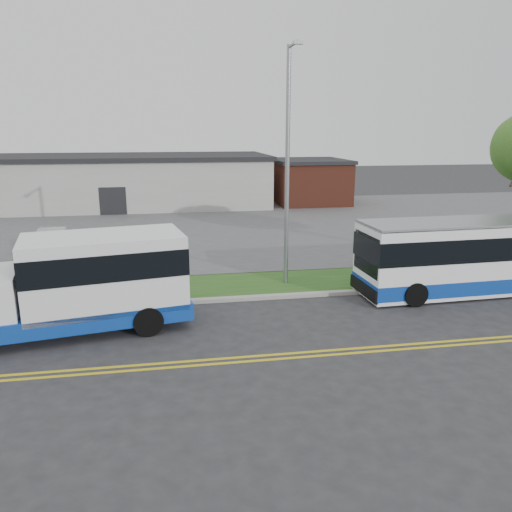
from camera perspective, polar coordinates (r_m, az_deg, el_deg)
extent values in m
plane|color=#28282B|center=(18.34, -3.80, -6.34)|extent=(140.00, 140.00, 0.00)
cube|color=gold|center=(14.82, -2.16, -11.52)|extent=(70.00, 0.12, 0.01)
cube|color=gold|center=(14.55, -2.00, -12.02)|extent=(70.00, 0.12, 0.01)
cube|color=#9E9B93|center=(19.34, -4.16, -5.00)|extent=(80.00, 0.30, 0.15)
cube|color=#234818|center=(21.05, -4.66, -3.47)|extent=(80.00, 3.30, 0.10)
cube|color=#4C4C4F|center=(34.72, -6.84, 3.56)|extent=(80.00, 25.00, 0.10)
cube|color=#9E9E99|center=(44.51, -15.47, 8.04)|extent=(25.00, 10.00, 4.00)
cube|color=black|center=(44.34, -15.66, 10.83)|extent=(25.40, 10.40, 0.35)
cube|color=black|center=(39.72, -16.03, 6.00)|extent=(2.00, 0.15, 2.20)
cube|color=brown|center=(45.03, 6.02, 8.29)|extent=(6.00, 7.00, 3.60)
cube|color=black|center=(44.87, 6.08, 10.76)|extent=(6.30, 7.30, 0.30)
cylinder|color=gray|center=(20.50, 3.59, 9.78)|extent=(0.18, 0.18, 9.50)
cylinder|color=gray|center=(19.99, 4.32, 23.02)|extent=(0.12, 1.40, 0.12)
cube|color=gray|center=(19.36, 4.83, 23.15)|extent=(0.35, 0.18, 0.12)
cube|color=#0E3797|center=(17.48, -20.68, -6.14)|extent=(8.12, 3.98, 0.57)
cube|color=white|center=(17.10, -16.87, -1.63)|extent=(5.42, 3.49, 2.40)
cube|color=black|center=(17.00, -16.96, -0.34)|extent=(5.45, 3.54, 0.86)
cylinder|color=black|center=(16.48, -12.22, -7.30)|extent=(1.00, 0.49, 0.96)
cylinder|color=black|center=(18.79, -13.31, -4.65)|extent=(1.00, 0.49, 0.96)
cube|color=white|center=(22.28, 24.95, 0.07)|extent=(10.66, 2.77, 2.79)
cube|color=#0E3797|center=(22.52, 24.69, -2.31)|extent=(10.68, 2.79, 0.58)
cube|color=black|center=(22.17, 25.09, 1.39)|extent=(10.70, 2.81, 0.91)
cube|color=black|center=(19.55, 12.60, 0.25)|extent=(0.17, 2.22, 1.54)
cube|color=black|center=(19.90, 12.21, -3.66)|extent=(0.20, 2.41, 0.48)
cube|color=gray|center=(22.01, 25.33, 3.64)|extent=(10.66, 2.77, 0.12)
cylinder|color=black|center=(19.61, 17.73, -4.20)|extent=(0.93, 0.34, 0.92)
cylinder|color=black|center=(21.52, 14.80, -2.36)|extent=(0.93, 0.34, 0.92)
imported|color=black|center=(20.04, -19.23, -2.34)|extent=(0.78, 0.70, 1.79)
imported|color=#ACADB3|center=(28.28, -22.26, 1.59)|extent=(1.43, 3.99, 1.31)
sphere|color=white|center=(20.07, -20.01, -4.58)|extent=(0.32, 0.32, 0.32)
sphere|color=white|center=(20.44, -18.12, -4.09)|extent=(0.32, 0.32, 0.32)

